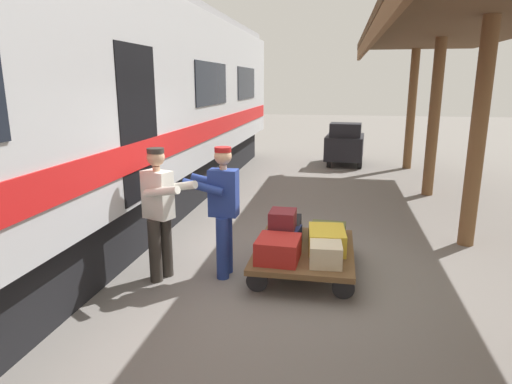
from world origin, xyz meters
The scene contains 13 objects.
ground_plane centered at (0.00, 0.00, 0.00)m, with size 60.00×60.00×0.00m, color slate.
train_car centered at (3.60, 0.00, 2.06)m, with size 3.02×19.78×4.00m.
luggage_cart centered at (-0.08, -0.12, 0.29)m, with size 1.30×1.73×0.34m.
suitcase_navy_fabric centered at (0.21, -0.12, 0.46)m, with size 0.41×0.59×0.24m, color navy.
suitcase_olive_duffel centered at (-0.37, -0.60, 0.43)m, with size 0.48×0.46×0.19m, color brown.
suitcase_black_hardshell centered at (0.21, -0.60, 0.46)m, with size 0.39×0.60×0.24m, color black.
suitcase_yellow_case centered at (-0.37, -0.12, 0.47)m, with size 0.46×0.63×0.28m, color gold.
suitcase_cream_canvas centered at (-0.37, 0.35, 0.47)m, with size 0.38×0.46×0.27m, color beige.
suitcase_red_plastic centered at (0.21, 0.35, 0.48)m, with size 0.51×0.54×0.29m, color #AD231E.
suitcase_maroon_trunk centered at (0.22, -0.16, 0.70)m, with size 0.34×0.39×0.25m, color maroon.
porter_in_overalls centered at (0.96, 0.17, 0.93)m, with size 0.67×0.43×1.70m.
porter_by_door centered at (1.70, 0.42, 0.93)m, with size 0.74×0.58×1.70m.
baggage_tug centered at (-0.67, -8.36, 0.63)m, with size 1.22×1.77×1.30m.
Camera 1 is at (-0.46, 5.48, 2.48)m, focal length 31.26 mm.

